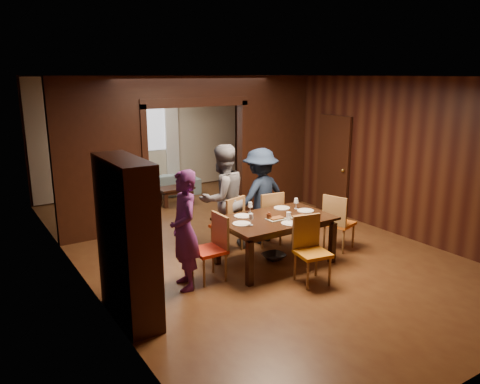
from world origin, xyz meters
TOP-DOWN VIEW (x-y plane):
  - floor at (0.00, 0.00)m, footprint 9.00×9.00m
  - ceiling at (0.00, 0.00)m, footprint 5.50×9.00m
  - room_walls at (0.00, 1.89)m, footprint 5.52×9.01m
  - person_purple at (-1.59, -1.11)m, footprint 0.51×0.68m
  - person_grey at (-0.42, -0.16)m, footprint 0.96×0.80m
  - person_navy at (0.37, -0.13)m, footprint 1.18×0.80m
  - sofa at (0.13, 3.85)m, footprint 1.97×0.90m
  - serving_bowl at (0.06, -0.97)m, footprint 0.37×0.37m
  - dining_table at (-0.01, -1.10)m, footprint 1.74×1.08m
  - coffee_table at (0.13, 2.95)m, footprint 0.80×0.50m
  - chair_left at (-1.20, -1.08)m, footprint 0.45×0.45m
  - chair_right at (1.30, -1.17)m, footprint 0.55×0.55m
  - chair_far_l at (-0.39, -0.23)m, footprint 0.55×0.55m
  - chair_far_r at (0.38, -0.32)m, footprint 0.49×0.49m
  - chair_near at (-0.00, -1.97)m, footprint 0.51×0.51m
  - hutch at (-2.53, -1.50)m, footprint 0.40×1.20m
  - door_right at (2.70, 0.50)m, footprint 0.06×0.90m
  - window_far at (0.00, 4.44)m, footprint 1.20×0.03m
  - curtain_left at (-0.75, 4.40)m, footprint 0.35×0.06m
  - curtain_right at (0.75, 4.40)m, footprint 0.35×0.06m
  - plate_left at (-0.64, -1.09)m, footprint 0.27×0.27m
  - plate_far_l at (-0.41, -0.77)m, footprint 0.27×0.27m
  - plate_far_r at (0.38, -0.74)m, footprint 0.27×0.27m
  - plate_right at (0.61, -1.07)m, footprint 0.27×0.27m
  - plate_near at (-0.02, -1.46)m, footprint 0.27×0.27m
  - platter_a at (-0.07, -1.19)m, footprint 0.30×0.20m
  - platter_b at (0.29, -1.31)m, footprint 0.30×0.20m
  - wineglass_left at (-0.56, -1.21)m, footprint 0.08×0.08m
  - wineglass_far at (-0.21, -0.68)m, footprint 0.08×0.08m
  - wineglass_right at (0.56, -0.89)m, footprint 0.08×0.08m
  - tumbler at (0.05, -1.35)m, footprint 0.07×0.07m
  - condiment_jar at (-0.16, -1.12)m, footprint 0.08×0.08m

SIDE VIEW (x-z plane):
  - floor at x=0.00m, z-range 0.00..0.00m
  - coffee_table at x=0.13m, z-range 0.00..0.40m
  - sofa at x=0.13m, z-range 0.00..0.56m
  - dining_table at x=-0.01m, z-range 0.00..0.76m
  - chair_left at x=-1.20m, z-range 0.00..0.97m
  - chair_right at x=1.30m, z-range 0.00..0.97m
  - chair_far_l at x=-0.39m, z-range 0.00..0.97m
  - chair_far_r at x=0.38m, z-range 0.00..0.97m
  - chair_near at x=0.00m, z-range 0.00..0.97m
  - plate_left at x=-0.64m, z-range 0.76..0.77m
  - plate_far_l at x=-0.41m, z-range 0.76..0.77m
  - plate_far_r at x=0.38m, z-range 0.76..0.77m
  - plate_right at x=0.61m, z-range 0.76..0.77m
  - plate_near at x=-0.02m, z-range 0.76..0.77m
  - platter_a at x=-0.07m, z-range 0.76..0.80m
  - platter_b at x=0.29m, z-range 0.76..0.80m
  - serving_bowl at x=0.06m, z-range 0.76..0.85m
  - condiment_jar at x=-0.16m, z-range 0.76..0.87m
  - tumbler at x=0.05m, z-range 0.76..0.90m
  - person_navy at x=0.37m, z-range 0.00..1.69m
  - person_purple at x=-1.59m, z-range 0.00..1.69m
  - wineglass_left at x=-0.56m, z-range 0.76..0.94m
  - wineglass_far at x=-0.21m, z-range 0.76..0.94m
  - wineglass_right at x=0.56m, z-range 0.76..0.94m
  - person_grey at x=-0.42m, z-range 0.00..1.82m
  - hutch at x=-2.53m, z-range 0.00..2.00m
  - door_right at x=2.70m, z-range 0.00..2.10m
  - curtain_left at x=-0.75m, z-range 0.05..2.45m
  - curtain_right at x=0.75m, z-range 0.05..2.45m
  - room_walls at x=0.00m, z-range 0.06..2.96m
  - window_far at x=0.00m, z-range 1.05..2.35m
  - ceiling at x=0.00m, z-range 2.89..2.91m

